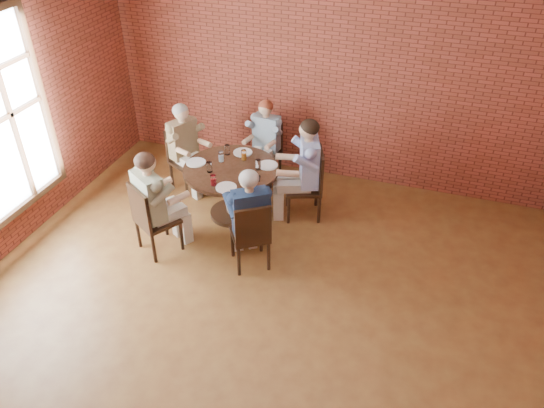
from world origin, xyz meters
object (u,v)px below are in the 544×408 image
(chair_e, at_px, (251,234))
(diner_e, at_px, (249,219))
(chair_c, at_px, (184,156))
(diner_a, at_px, (304,170))
(chair_b, at_px, (267,149))
(diner_c, at_px, (186,148))
(diner_d, at_px, (155,203))
(chair_d, at_px, (150,217))
(dining_table, at_px, (232,182))
(diner_b, at_px, (265,143))
(chair_a, at_px, (311,181))
(smartphone, at_px, (257,179))

(chair_e, xyz_separation_m, diner_e, (-0.05, 0.07, 0.16))
(chair_c, bearing_deg, diner_a, -68.08)
(chair_b, relative_size, chair_e, 0.97)
(diner_c, relative_size, diner_d, 0.95)
(diner_c, height_order, diner_e, diner_e)
(diner_a, relative_size, chair_d, 1.47)
(dining_table, bearing_deg, chair_c, 153.39)
(diner_b, distance_m, diner_d, 2.08)
(chair_c, bearing_deg, diner_d, -139.36)
(chair_a, relative_size, chair_d, 1.02)
(chair_a, relative_size, diner_e, 0.74)
(dining_table, bearing_deg, diner_b, 83.16)
(dining_table, relative_size, smartphone, 9.17)
(diner_a, xyz_separation_m, diner_d, (-1.49, -1.28, -0.02))
(diner_c, bearing_deg, chair_a, -65.90)
(chair_c, xyz_separation_m, chair_d, (0.31, -1.51, 0.02))
(chair_a, distance_m, diner_c, 1.87)
(diner_c, bearing_deg, chair_b, -31.08)
(dining_table, xyz_separation_m, chair_d, (-0.64, -1.04, -0.01))
(chair_c, relative_size, diner_e, 0.70)
(diner_d, relative_size, chair_e, 1.48)
(chair_b, bearing_deg, chair_d, -103.10)
(diner_a, relative_size, diner_d, 1.03)
(chair_d, distance_m, diner_d, 0.19)
(diner_d, distance_m, smartphone, 1.30)
(diner_c, xyz_separation_m, diner_e, (1.45, -1.30, 0.01))
(dining_table, distance_m, chair_e, 1.12)
(diner_b, bearing_deg, dining_table, -90.00)
(dining_table, bearing_deg, chair_e, -55.99)
(diner_b, height_order, chair_e, diner_b)
(dining_table, height_order, chair_d, chair_d)
(diner_e, bearing_deg, diner_c, -75.78)
(diner_c, distance_m, chair_d, 1.50)
(diner_c, relative_size, chair_e, 1.41)
(chair_b, relative_size, diner_d, 0.66)
(chair_e, bearing_deg, dining_table, -90.00)
(diner_d, bearing_deg, diner_c, -46.95)
(chair_b, distance_m, diner_d, 2.16)
(chair_d, relative_size, chair_e, 1.03)
(diner_a, distance_m, chair_b, 1.10)
(chair_a, height_order, chair_b, chair_a)
(smartphone, bearing_deg, diner_b, 89.89)
(chair_d, bearing_deg, smartphone, -108.35)
(chair_a, relative_size, diner_d, 0.71)
(diner_c, distance_m, diner_d, 1.43)
(diner_e, bearing_deg, diner_b, -110.03)
(chair_c, distance_m, chair_e, 2.11)
(chair_e, height_order, smartphone, chair_e)
(diner_b, xyz_separation_m, diner_d, (-0.71, -1.95, 0.05))
(chair_b, bearing_deg, diner_b, -90.00)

